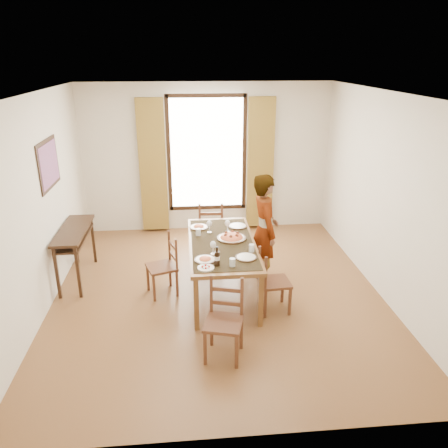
{
  "coord_description": "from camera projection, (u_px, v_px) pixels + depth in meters",
  "views": [
    {
      "loc": [
        -0.41,
        -5.36,
        3.13
      ],
      "look_at": [
        0.09,
        0.08,
        1.0
      ],
      "focal_mm": 35.0,
      "sensor_mm": 36.0,
      "label": 1
    }
  ],
  "objects": [
    {
      "name": "tumbler_b",
      "position": [
        198.0,
        232.0,
        6.12
      ],
      "size": [
        0.07,
        0.07,
        0.1
      ],
      "primitive_type": "cylinder",
      "color": "silver",
      "rests_on": "dining_table"
    },
    {
      "name": "pasta_platter",
      "position": [
        232.0,
        236.0,
        6.0
      ],
      "size": [
        0.4,
        0.4,
        0.1
      ],
      "primitive_type": null,
      "color": "red",
      "rests_on": "dining_table"
    },
    {
      "name": "wine_bottle",
      "position": [
        217.0,
        256.0,
        5.22
      ],
      "size": [
        0.07,
        0.07,
        0.25
      ],
      "primitive_type": null,
      "color": "black",
      "rests_on": "dining_table"
    },
    {
      "name": "tumbler_c",
      "position": [
        232.0,
        262.0,
        5.23
      ],
      "size": [
        0.07,
        0.07,
        0.1
      ],
      "primitive_type": "cylinder",
      "color": "silver",
      "rests_on": "dining_table"
    },
    {
      "name": "plate_sw",
      "position": [
        205.0,
        259.0,
        5.38
      ],
      "size": [
        0.27,
        0.27,
        0.05
      ],
      "primitive_type": null,
      "color": "silver",
      "rests_on": "dining_table"
    },
    {
      "name": "wine_glass_a",
      "position": [
        213.0,
        248.0,
        5.52
      ],
      "size": [
        0.08,
        0.08,
        0.18
      ],
      "primitive_type": null,
      "color": "white",
      "rests_on": "dining_table"
    },
    {
      "name": "tumbler_a",
      "position": [
        252.0,
        248.0,
        5.61
      ],
      "size": [
        0.07,
        0.07,
        0.1
      ],
      "primitive_type": "cylinder",
      "color": "silver",
      "rests_on": "dining_table"
    },
    {
      "name": "ground",
      "position": [
        218.0,
        292.0,
        6.15
      ],
      "size": [
        5.0,
        5.0,
        0.0
      ],
      "primitive_type": "plane",
      "color": "brown",
      "rests_on": "ground"
    },
    {
      "name": "chair_south",
      "position": [
        224.0,
        322.0,
        4.74
      ],
      "size": [
        0.49,
        0.49,
        0.9
      ],
      "rotation": [
        0.0,
        0.0,
        -0.27
      ],
      "color": "#58331D",
      "rests_on": "ground"
    },
    {
      "name": "console_table",
      "position": [
        74.0,
        236.0,
        6.28
      ],
      "size": [
        0.38,
        1.2,
        0.8
      ],
      "color": "#311D10",
      "rests_on": "ground"
    },
    {
      "name": "chair_north",
      "position": [
        211.0,
        230.0,
        7.19
      ],
      "size": [
        0.43,
        0.43,
        0.94
      ],
      "rotation": [
        0.0,
        0.0,
        3.09
      ],
      "color": "#58331D",
      "rests_on": "ground"
    },
    {
      "name": "room_shell",
      "position": [
        216.0,
        184.0,
        5.71
      ],
      "size": [
        4.6,
        5.1,
        2.74
      ],
      "color": "silver",
      "rests_on": "ground"
    },
    {
      "name": "caprese_plate",
      "position": [
        206.0,
        267.0,
        5.18
      ],
      "size": [
        0.2,
        0.2,
        0.04
      ],
      "primitive_type": null,
      "color": "silver",
      "rests_on": "dining_table"
    },
    {
      "name": "plate_ne",
      "position": [
        238.0,
        225.0,
        6.43
      ],
      "size": [
        0.27,
        0.27,
        0.05
      ],
      "primitive_type": null,
      "color": "silver",
      "rests_on": "dining_table"
    },
    {
      "name": "dining_table",
      "position": [
        222.0,
        247.0,
        5.94
      ],
      "size": [
        0.9,
        1.89,
        0.76
      ],
      "color": "brown",
      "rests_on": "ground"
    },
    {
      "name": "chair_east",
      "position": [
        272.0,
        283.0,
        5.6
      ],
      "size": [
        0.4,
        0.4,
        0.85
      ],
      "rotation": [
        0.0,
        0.0,
        1.65
      ],
      "color": "#58331D",
      "rests_on": "ground"
    },
    {
      "name": "plate_se",
      "position": [
        246.0,
        256.0,
        5.44
      ],
      "size": [
        0.27,
        0.27,
        0.05
      ],
      "primitive_type": null,
      "color": "silver",
      "rests_on": "dining_table"
    },
    {
      "name": "chair_west",
      "position": [
        164.0,
        267.0,
        6.0
      ],
      "size": [
        0.48,
        0.48,
        0.85
      ],
      "rotation": [
        0.0,
        0.0,
        -1.25
      ],
      "color": "#58331D",
      "rests_on": "ground"
    },
    {
      "name": "plate_nw",
      "position": [
        199.0,
        226.0,
        6.39
      ],
      "size": [
        0.27,
        0.27,
        0.05
      ],
      "primitive_type": null,
      "color": "silver",
      "rests_on": "dining_table"
    },
    {
      "name": "wine_glass_c",
      "position": [
        209.0,
        226.0,
        6.2
      ],
      "size": [
        0.08,
        0.08,
        0.18
      ],
      "primitive_type": null,
      "color": "white",
      "rests_on": "dining_table"
    },
    {
      "name": "wine_glass_b",
      "position": [
        227.0,
        226.0,
        6.22
      ],
      "size": [
        0.08,
        0.08,
        0.18
      ],
      "primitive_type": null,
      "color": "white",
      "rests_on": "dining_table"
    },
    {
      "name": "man",
      "position": [
        265.0,
        231.0,
        6.13
      ],
      "size": [
        0.66,
        0.49,
        1.64
      ],
      "primitive_type": "imported",
      "rotation": [
        0.0,
        0.0,
        1.66
      ],
      "color": "gray",
      "rests_on": "ground"
    }
  ]
}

